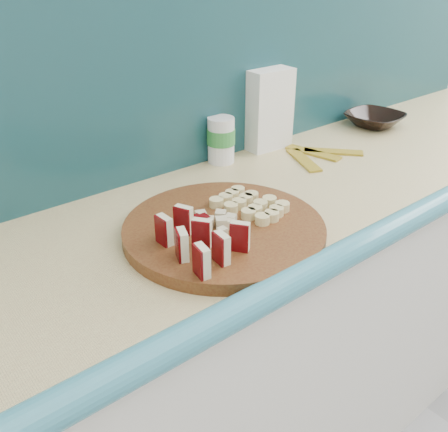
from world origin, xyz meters
name	(u,v)px	position (x,y,z in m)	size (l,w,h in m)	color
kitchen_counter	(319,299)	(0.10, 1.50, 0.46)	(2.20, 0.63, 0.91)	white
backsplash	(267,62)	(0.10, 1.79, 1.16)	(2.20, 0.02, 0.50)	teal
cutting_board	(224,230)	(-0.37, 1.42, 0.92)	(0.44, 0.44, 0.03)	#481D0F
apple_wedges	(199,239)	(-0.48, 1.36, 0.97)	(0.14, 0.19, 0.06)	beige
apple_chunks	(216,225)	(-0.39, 1.41, 0.95)	(0.07, 0.07, 0.02)	beige
banana_slices	(250,205)	(-0.28, 1.43, 0.95)	(0.14, 0.18, 0.02)	#DBCA86
brown_bowl	(374,119)	(0.51, 1.67, 0.93)	(0.19, 0.19, 0.05)	black
flour_bag	(266,109)	(0.08, 1.76, 1.03)	(0.14, 0.10, 0.24)	white
canister	(221,139)	(-0.11, 1.75, 0.98)	(0.08, 0.08, 0.13)	white
banana_peel	(317,155)	(0.14, 1.60, 0.91)	(0.25, 0.20, 0.01)	gold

